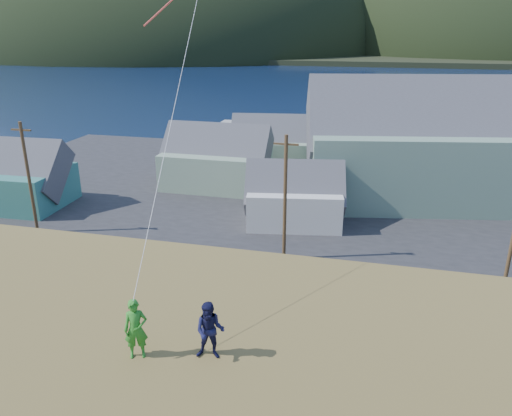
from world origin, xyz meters
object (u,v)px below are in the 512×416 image
(shed_palegreen_far, at_px, (281,145))
(shed_white, at_px, (295,196))
(kite_flyer_green, at_px, (136,329))
(kite_flyer_navy, at_px, (210,331))
(shed_teal, at_px, (14,177))
(shed_palegreen_near, at_px, (217,159))
(wharf, at_px, (298,135))

(shed_palegreen_far, bearing_deg, shed_white, -83.15)
(kite_flyer_green, xyz_separation_m, kite_flyer_navy, (1.80, 0.40, -0.03))
(shed_teal, relative_size, shed_palegreen_near, 0.91)
(wharf, relative_size, shed_teal, 2.77)
(kite_flyer_green, bearing_deg, shed_palegreen_far, 72.70)
(shed_teal, relative_size, kite_flyer_navy, 6.07)
(wharf, height_order, shed_palegreen_near, shed_palegreen_near)
(shed_white, relative_size, kite_flyer_navy, 5.50)
(shed_palegreen_far, bearing_deg, shed_palegreen_near, -129.44)
(shed_teal, height_order, shed_palegreen_far, shed_palegreen_far)
(shed_palegreen_near, distance_m, kite_flyer_green, 36.82)
(shed_white, height_order, kite_flyer_green, kite_flyer_green)
(shed_teal, xyz_separation_m, shed_white, (24.44, 1.64, -0.31))
(shed_palegreen_near, relative_size, shed_white, 1.22)
(shed_white, bearing_deg, shed_palegreen_near, 129.58)
(kite_flyer_green, bearing_deg, shed_palegreen_near, 81.56)
(kite_flyer_green, distance_m, kite_flyer_navy, 1.84)
(wharf, xyz_separation_m, shed_palegreen_near, (-4.23, -24.01, 2.37))
(shed_white, distance_m, kite_flyer_navy, 27.71)
(shed_palegreen_far, relative_size, kite_flyer_green, 7.22)
(shed_teal, bearing_deg, shed_white, 1.73)
(kite_flyer_navy, bearing_deg, wharf, 88.73)
(shed_palegreen_far, distance_m, kite_flyer_navy, 43.49)
(shed_palegreen_near, bearing_deg, shed_white, -40.45)
(shed_white, distance_m, kite_flyer_green, 28.02)
(shed_palegreen_far, xyz_separation_m, kite_flyer_green, (4.69, -43.08, 5.23))
(shed_teal, distance_m, kite_flyer_navy, 37.25)
(wharf, height_order, shed_teal, shed_teal)
(shed_palegreen_near, distance_m, kite_flyer_navy, 36.94)
(wharf, xyz_separation_m, shed_palegreen_far, (0.56, -16.12, 2.32))
(wharf, height_order, kite_flyer_green, kite_flyer_green)
(shed_teal, relative_size, shed_palegreen_far, 0.81)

